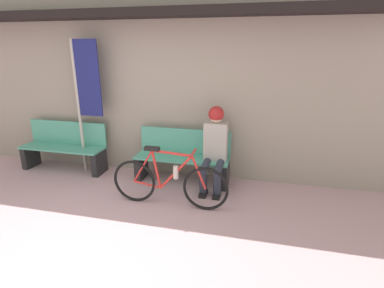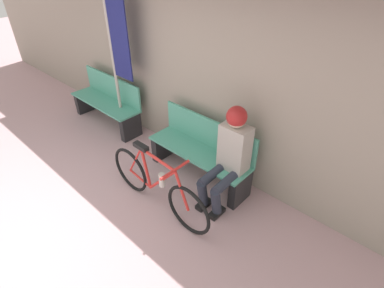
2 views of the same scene
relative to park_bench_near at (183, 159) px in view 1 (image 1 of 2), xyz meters
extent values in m
plane|color=#C69EA3|center=(-0.57, -2.07, -0.37)|extent=(24.00, 24.00, 0.00)
cube|color=#9E9384|center=(-0.57, 0.35, 1.23)|extent=(12.00, 0.12, 3.20)
cube|color=black|center=(-0.57, 0.07, 2.12)|extent=(6.60, 0.44, 0.12)
cube|color=#51A88E|center=(0.00, -0.05, 0.03)|extent=(1.46, 0.42, 0.03)
cube|color=#51A88E|center=(0.00, 0.14, 0.25)|extent=(1.46, 0.03, 0.40)
cube|color=#232326|center=(-0.68, -0.05, -0.18)|extent=(0.10, 0.36, 0.39)
cube|color=#232326|center=(0.68, -0.05, -0.18)|extent=(0.10, 0.36, 0.39)
torus|color=black|center=(-0.46, -0.80, -0.07)|extent=(0.60, 0.04, 0.60)
torus|color=black|center=(0.52, -0.80, -0.07)|extent=(0.60, 0.04, 0.60)
cylinder|color=red|center=(0.08, -0.80, 0.38)|extent=(0.54, 0.03, 0.06)
cylinder|color=red|center=(0.13, -0.80, 0.12)|extent=(0.46, 0.03, 0.51)
cylinder|color=red|center=(-0.14, -0.80, 0.13)|extent=(0.13, 0.03, 0.53)
cylinder|color=red|center=(-0.28, -0.80, -0.10)|extent=(0.38, 0.03, 0.08)
cylinder|color=red|center=(-0.33, -0.80, 0.16)|extent=(0.30, 0.02, 0.48)
cylinder|color=red|center=(0.43, -0.80, 0.15)|extent=(0.21, 0.03, 0.45)
cube|color=black|center=(-0.19, -0.80, 0.42)|extent=(0.20, 0.07, 0.05)
cylinder|color=red|center=(0.35, -0.80, 0.38)|extent=(0.03, 0.40, 0.03)
cylinder|color=beige|center=(0.13, -0.80, 0.12)|extent=(0.07, 0.07, 0.17)
cylinder|color=#2D3342|center=(0.42, -0.26, 0.04)|extent=(0.11, 0.42, 0.13)
cylinder|color=#2D3342|center=(0.42, -0.44, -0.14)|extent=(0.11, 0.17, 0.36)
cube|color=black|center=(0.42, -0.41, -0.35)|extent=(0.10, 0.22, 0.06)
cylinder|color=#2D3342|center=(0.62, -0.26, 0.04)|extent=(0.11, 0.42, 0.13)
cylinder|color=#2D3342|center=(0.62, -0.44, -0.14)|extent=(0.11, 0.17, 0.36)
cube|color=black|center=(0.62, -0.41, -0.35)|extent=(0.10, 0.22, 0.06)
cube|color=#B7B2A8|center=(0.52, -0.01, 0.33)|extent=(0.34, 0.22, 0.57)
sphere|color=beige|center=(0.52, -0.03, 0.72)|extent=(0.20, 0.20, 0.20)
sphere|color=#B22323|center=(0.52, -0.03, 0.75)|extent=(0.23, 0.23, 0.23)
cube|color=#51A88E|center=(-2.11, -0.05, 0.03)|extent=(1.45, 0.42, 0.03)
cube|color=#51A88E|center=(-2.11, 0.14, 0.25)|extent=(1.45, 0.03, 0.40)
cube|color=#232326|center=(-2.79, -0.05, -0.18)|extent=(0.10, 0.36, 0.39)
cube|color=#232326|center=(-1.43, -0.05, -0.18)|extent=(0.10, 0.36, 0.39)
cylinder|color=#B7B2A8|center=(-1.75, 0.01, 0.71)|extent=(0.05, 0.05, 2.16)
cube|color=navy|center=(-1.52, 0.01, 1.19)|extent=(0.40, 0.02, 1.18)
camera|label=1|loc=(1.18, -4.22, 1.67)|focal=28.00mm
camera|label=2|loc=(2.05, -2.40, 2.30)|focal=28.00mm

